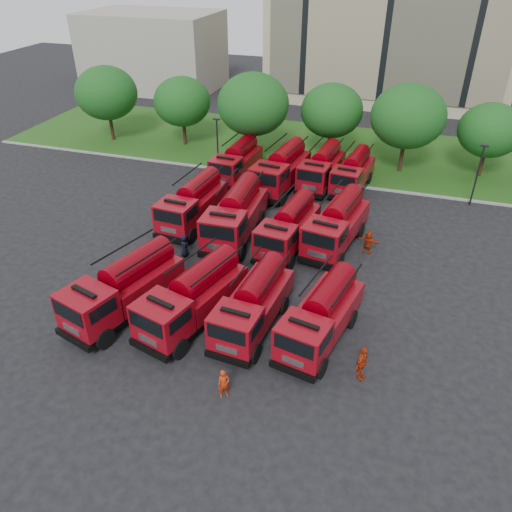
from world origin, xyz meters
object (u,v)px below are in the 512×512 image
at_px(fire_truck_10, 322,167).
at_px(firefighter_4, 185,256).
at_px(fire_truck_5, 236,214).
at_px(fire_truck_2, 253,304).
at_px(firefighter_0, 224,396).
at_px(firefighter_1, 160,341).
at_px(fire_truck_1, 193,297).
at_px(fire_truck_6, 289,227).
at_px(fire_truck_8, 237,161).
at_px(firefighter_5, 367,253).
at_px(fire_truck_11, 353,172).
at_px(fire_truck_3, 321,315).
at_px(firefighter_2, 360,377).
at_px(fire_truck_7, 337,224).
at_px(firefighter_3, 344,326).
at_px(fire_truck_0, 124,287).
at_px(fire_truck_9, 281,169).
at_px(fire_truck_4, 193,203).

height_order(fire_truck_10, firefighter_4, fire_truck_10).
bearing_deg(fire_truck_5, fire_truck_2, -66.68).
xyz_separation_m(firefighter_0, firefighter_1, (-4.70, 2.55, 0.00)).
relative_size(fire_truck_1, fire_truck_6, 1.07).
distance_m(fire_truck_8, firefighter_5, 15.95).
distance_m(fire_truck_1, firefighter_0, 6.11).
bearing_deg(fire_truck_6, fire_truck_11, 82.84).
relative_size(fire_truck_2, firefighter_4, 4.39).
height_order(fire_truck_3, firefighter_1, fire_truck_3).
xyz_separation_m(firefighter_4, firefighter_5, (11.88, 4.16, 0.00)).
bearing_deg(fire_truck_6, fire_truck_5, -176.95).
bearing_deg(firefighter_2, firefighter_4, 77.84).
distance_m(fire_truck_1, firefighter_2, 9.83).
bearing_deg(firefighter_4, fire_truck_7, -94.87).
height_order(fire_truck_5, firefighter_3, fire_truck_5).
bearing_deg(firefighter_3, firefighter_1, -10.30).
relative_size(fire_truck_6, firefighter_4, 4.50).
bearing_deg(firefighter_4, fire_truck_5, -64.93).
height_order(fire_truck_6, fire_truck_10, fire_truck_10).
distance_m(fire_truck_0, fire_truck_3, 11.18).
distance_m(fire_truck_11, firefighter_2, 22.37).
bearing_deg(fire_truck_8, fire_truck_5, -66.85).
relative_size(fire_truck_5, fire_truck_6, 1.10).
bearing_deg(fire_truck_9, fire_truck_3, -61.24).
xyz_separation_m(fire_truck_7, firefighter_1, (-7.31, -12.78, -1.72)).
height_order(fire_truck_5, fire_truck_6, fire_truck_5).
relative_size(fire_truck_11, firefighter_5, 4.15).
bearing_deg(firefighter_5, firefighter_3, 97.14).
bearing_deg(fire_truck_3, fire_truck_10, 112.98).
xyz_separation_m(fire_truck_2, firefighter_5, (5.14, 9.79, -1.60)).
xyz_separation_m(fire_truck_2, fire_truck_7, (2.83, 10.11, 0.12)).
xyz_separation_m(fire_truck_5, fire_truck_8, (-3.43, 9.96, -0.22)).
height_order(firefighter_0, firefighter_4, firefighter_4).
xyz_separation_m(fire_truck_5, fire_truck_11, (6.82, 10.76, -0.28)).
height_order(fire_truck_1, firefighter_3, fire_truck_1).
bearing_deg(fire_truck_3, firefighter_4, 164.15).
relative_size(fire_truck_10, firefighter_0, 4.61).
bearing_deg(fire_truck_2, fire_truck_10, 95.53).
relative_size(fire_truck_7, firefighter_3, 4.71).
height_order(fire_truck_6, firefighter_1, fire_truck_6).
bearing_deg(fire_truck_3, fire_truck_11, 105.30).
xyz_separation_m(fire_truck_4, firefighter_5, (13.15, -0.34, -1.70)).
bearing_deg(fire_truck_10, firefighter_1, -94.85).
bearing_deg(firefighter_4, firefighter_1, 165.25).
xyz_separation_m(fire_truck_1, firefighter_3, (8.20, 2.10, -1.71)).
bearing_deg(fire_truck_7, firefighter_4, -145.22).
distance_m(fire_truck_5, firefighter_1, 11.97).
bearing_deg(firefighter_1, firefighter_4, 116.39).
bearing_deg(firefighter_0, fire_truck_10, 56.64).
xyz_separation_m(fire_truck_10, firefighter_0, (0.38, -25.16, -1.64)).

